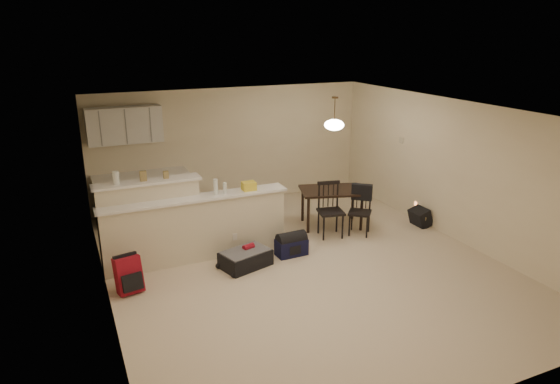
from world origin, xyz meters
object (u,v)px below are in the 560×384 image
dining_table (332,194)px  black_daypack (420,217)px  dining_chair_far (360,211)px  suitcase (246,259)px  pendant_lamp (334,124)px  navy_duffel (291,247)px  dining_chair_near (331,210)px  red_backpack (128,275)px

dining_table → black_daypack: dining_table is taller
dining_table → black_daypack: size_ratio=3.55×
dining_chair_far → black_daypack: 1.36m
suitcase → dining_chair_far: bearing=-7.1°
pendant_lamp → suitcase: (-2.14, -0.99, -1.86)m
suitcase → navy_duffel: size_ratio=1.48×
navy_duffel → black_daypack: size_ratio=1.36×
pendant_lamp → suitcase: size_ratio=0.81×
dining_chair_near → red_backpack: dining_chair_near is taller
dining_chair_near → black_daypack: (1.86, -0.26, -0.34)m
dining_table → pendant_lamp: pendant_lamp is taller
dining_chair_near → red_backpack: 3.75m
dining_table → pendant_lamp: bearing=0.0°
pendant_lamp → navy_duffel: pendant_lamp is taller
dining_chair_near → suitcase: 1.98m
red_backpack → dining_chair_far: bearing=-5.0°
pendant_lamp → dining_chair_far: pendant_lamp is taller
dining_chair_far → navy_duffel: dining_chair_far is taller
pendant_lamp → black_daypack: (1.58, -0.71, -1.82)m
pendant_lamp → black_daypack: size_ratio=1.62×
red_backpack → navy_duffel: red_backpack is taller
dining_chair_far → black_daypack: size_ratio=2.38×
suitcase → red_backpack: bearing=165.9°
dining_chair_far → navy_duffel: size_ratio=1.75×
dining_chair_near → black_daypack: bearing=3.9°
pendant_lamp → suitcase: 3.00m
red_backpack → pendant_lamp: bearing=3.6°
red_backpack → navy_duffel: bearing=-7.9°
dining_table → red_backpack: bearing=-148.0°
dining_chair_near → black_daypack: size_ratio=2.65×
dining_chair_far → suitcase: dining_chair_far is taller
dining_table → dining_chair_far: size_ratio=1.49×
dining_chair_near → suitcase: size_ratio=1.32×
dining_chair_far → black_daypack: dining_chair_far is taller
dining_table → suitcase: (-2.14, -0.99, -0.52)m
dining_chair_near → navy_duffel: size_ratio=1.95×
suitcase → red_backpack: 1.83m
pendant_lamp → dining_chair_near: pendant_lamp is taller
dining_chair_far → red_backpack: dining_chair_far is taller
navy_duffel → black_daypack: bearing=1.8°
dining_chair_near → dining_chair_far: 0.56m
dining_table → navy_duffel: size_ratio=2.61×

